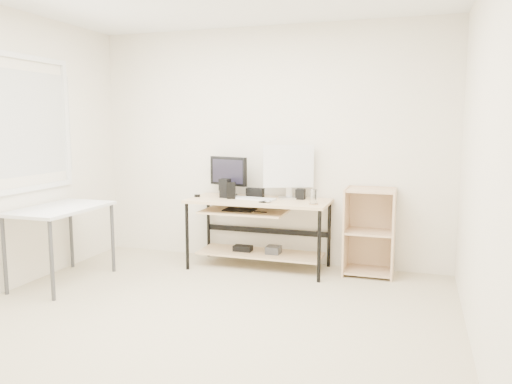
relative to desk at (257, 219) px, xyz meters
The scene contains 16 objects.
room 1.80m from the desk, 93.95° to the right, with size 4.01×4.01×2.62m.
desk is the anchor object (origin of this frame).
side_table 1.97m from the desk, 147.35° to the right, with size 0.60×1.00×0.75m.
shelf_unit 1.19m from the desk, ahead, with size 0.50×0.40×0.90m.
black_monitor 0.62m from the desk, 158.21° to the left, with size 0.47×0.20×0.44m.
white_imac 0.64m from the desk, 26.28° to the left, with size 0.52×0.24×0.58m.
keyboard 0.22m from the desk, 157.55° to the right, with size 0.49×0.14×0.02m, color silver.
mouse 0.34m from the desk, 44.44° to the right, with size 0.06×0.10×0.03m, color #B0B0B5.
center_speaker 0.32m from the desk, 113.05° to the left, with size 0.19×0.08×0.10m, color black.
speaker_left 0.49m from the desk, behind, with size 0.11×0.11×0.21m.
speaker_right 0.54m from the desk, 18.20° to the left, with size 0.09×0.09×0.11m, color black.
audio_controller 0.41m from the desk, behind, with size 0.09×0.06×0.18m, color black.
volume_puck 0.72m from the desk, behind, with size 0.07×0.07×0.03m, color black.
smartphone 0.30m from the desk, 48.52° to the right, with size 0.07×0.12×0.01m, color black.
coaster 0.69m from the desk, 11.69° to the right, with size 0.09×0.09×0.01m, color #9A7045.
drinking_glass 0.72m from the desk, 11.69° to the right, with size 0.07×0.07×0.14m, color white.
Camera 1 is at (1.59, -3.34, 1.55)m, focal length 35.00 mm.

